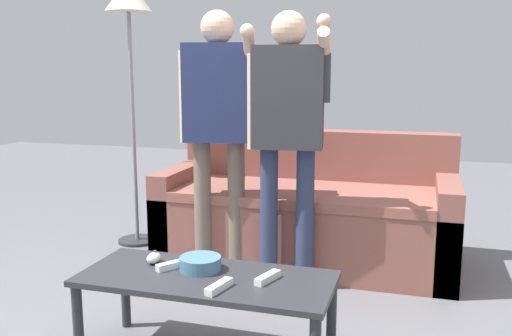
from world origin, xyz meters
TOP-DOWN VIEW (x-y plane):
  - couch at (0.12, 1.42)m, footprint 1.89×0.84m
  - coffee_table at (-0.03, -0.02)m, footprint 1.08×0.46m
  - snack_bowl at (-0.07, 0.04)m, footprint 0.18×0.18m
  - game_remote_nunchuk at (-0.31, 0.06)m, footprint 0.06×0.09m
  - floor_lamp at (-1.15, 1.42)m, footprint 0.32×0.32m
  - player_center at (0.11, 0.90)m, footprint 0.48×0.30m
  - player_left at (-0.34, 0.98)m, footprint 0.50×0.34m
  - game_remote_wand_near at (-0.20, 0.02)m, footprint 0.11×0.14m
  - game_remote_wand_far at (0.24, 0.00)m, footprint 0.08×0.15m
  - game_remote_wand_spare at (0.08, -0.15)m, footprint 0.07×0.16m

SIDE VIEW (x-z plane):
  - couch at x=0.12m, z-range -0.12..0.72m
  - coffee_table at x=-0.03m, z-range 0.15..0.54m
  - game_remote_wand_spare at x=0.08m, z-range 0.39..0.42m
  - game_remote_wand_near at x=-0.20m, z-range 0.39..0.42m
  - game_remote_wand_far at x=0.24m, z-range 0.39..0.42m
  - game_remote_nunchuk at x=-0.31m, z-range 0.39..0.44m
  - snack_bowl at x=-0.07m, z-range 0.39..0.45m
  - player_center at x=0.11m, z-range 0.20..1.77m
  - player_left at x=-0.34m, z-range 0.21..1.80m
  - floor_lamp at x=-1.15m, z-range 0.67..2.54m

